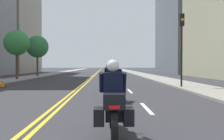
{
  "coord_description": "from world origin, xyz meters",
  "views": [
    {
      "loc": [
        1.72,
        -0.82,
        1.48
      ],
      "look_at": [
        2.2,
        17.48,
        1.17
      ],
      "focal_mm": 41.0,
      "sensor_mm": 36.0,
      "label": 1
    }
  ],
  "objects": [
    {
      "name": "motorcycle_1",
      "position": [
        2.15,
        9.9,
        0.66
      ],
      "size": [
        0.77,
        2.25,
        1.62
      ],
      "rotation": [
        0.0,
        0.0,
        0.03
      ],
      "color": "black",
      "rests_on": "ground"
    },
    {
      "name": "centreline_yellow_inner",
      "position": [
        -0.12,
        48.0,
        0.0
      ],
      "size": [
        0.12,
        132.0,
        0.01
      ],
      "primitive_type": "cube",
      "color": "yellow",
      "rests_on": "ground"
    },
    {
      "name": "motorcycle_0",
      "position": [
        1.88,
        4.43,
        0.66
      ],
      "size": [
        0.76,
        2.16,
        1.61
      ],
      "rotation": [
        0.0,
        0.0,
        0.0
      ],
      "color": "black",
      "rests_on": "ground"
    },
    {
      "name": "motorcycle_3",
      "position": [
        1.98,
        19.37,
        0.66
      ],
      "size": [
        0.77,
        2.19,
        1.61
      ],
      "rotation": [
        0.0,
        0.0,
        -0.03
      ],
      "color": "black",
      "rests_on": "ground"
    },
    {
      "name": "motorcycle_4",
      "position": [
        1.94,
        24.25,
        0.65
      ],
      "size": [
        0.78,
        2.25,
        1.58
      ],
      "rotation": [
        0.0,
        0.0,
        0.05
      ],
      "color": "black",
      "rests_on": "ground"
    },
    {
      "name": "street_tree_1",
      "position": [
        -7.28,
        25.4,
        3.79
      ],
      "size": [
        2.56,
        2.56,
        5.09
      ],
      "color": "#4A3525",
      "rests_on": "ground"
    },
    {
      "name": "building_right_2",
      "position": [
        16.87,
        50.05,
        14.09
      ],
      "size": [
        6.64,
        18.99,
        28.18
      ],
      "color": "slate",
      "rests_on": "ground"
    },
    {
      "name": "lane_dashes_white",
      "position": [
        3.15,
        29.0,
        0.0
      ],
      "size": [
        0.14,
        56.4,
        0.01
      ],
      "color": "silver",
      "rests_on": "ground"
    },
    {
      "name": "sidewalk_left",
      "position": [
        -7.67,
        48.0,
        0.06
      ],
      "size": [
        2.74,
        144.0,
        0.12
      ],
      "primitive_type": "cube",
      "color": "gray",
      "rests_on": "ground"
    },
    {
      "name": "traffic_light_near",
      "position": [
        6.7,
        15.71,
        3.34
      ],
      "size": [
        0.28,
        0.38,
        4.85
      ],
      "color": "black",
      "rests_on": "ground"
    },
    {
      "name": "centreline_yellow_outer",
      "position": [
        0.12,
        48.0,
        0.0
      ],
      "size": [
        0.12,
        132.0,
        0.01
      ],
      "primitive_type": "cube",
      "color": "yellow",
      "rests_on": "ground"
    },
    {
      "name": "ground_plane",
      "position": [
        0.0,
        48.0,
        0.0
      ],
      "size": [
        264.0,
        264.0,
        0.0
      ],
      "primitive_type": "plane",
      "color": "#2E2E33"
    },
    {
      "name": "sidewalk_right",
      "position": [
        7.67,
        48.0,
        0.06
      ],
      "size": [
        2.74,
        144.0,
        0.12
      ],
      "primitive_type": "cube",
      "color": "gray",
      "rests_on": "ground"
    },
    {
      "name": "traffic_cone_1",
      "position": [
        -5.27,
        16.67,
        0.38
      ],
      "size": [
        0.34,
        0.34,
        0.76
      ],
      "color": "black",
      "rests_on": "ground"
    },
    {
      "name": "street_tree_0",
      "position": [
        -7.39,
        33.73,
        4.02
      ],
      "size": [
        2.96,
        2.96,
        5.51
      ],
      "color": "#483725",
      "rests_on": "ground"
    },
    {
      "name": "building_left_2",
      "position": [
        -16.91,
        53.19,
        12.26
      ],
      "size": [
        6.73,
        16.1,
        24.52
      ],
      "color": "#9D9587",
      "rests_on": "ground"
    },
    {
      "name": "motorcycle_2",
      "position": [
        1.97,
        14.23,
        0.63
      ],
      "size": [
        0.76,
        2.07,
        1.57
      ],
      "rotation": [
        0.0,
        0.0,
        -0.0
      ],
      "color": "black",
      "rests_on": "ground"
    }
  ]
}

